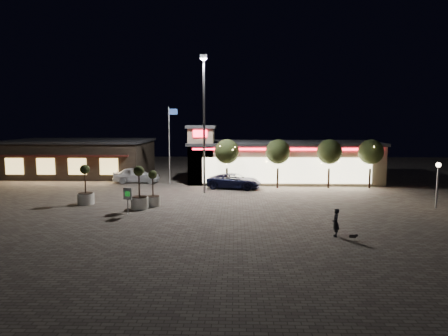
{
  "coord_description": "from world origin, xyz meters",
  "views": [
    {
      "loc": [
        4.79,
        -28.01,
        6.57
      ],
      "look_at": [
        3.86,
        6.0,
        2.54
      ],
      "focal_mm": 32.0,
      "sensor_mm": 36.0,
      "label": 1
    }
  ],
  "objects_px": {
    "pickup_truck": "(234,181)",
    "pedestrian": "(336,223)",
    "valet_sign": "(128,196)",
    "planter_left": "(86,192)",
    "white_sedan": "(137,175)",
    "planter_mid": "(139,196)"
  },
  "relations": [
    {
      "from": "pickup_truck",
      "to": "pedestrian",
      "type": "xyz_separation_m",
      "value": [
        5.81,
        -16.22,
        0.08
      ]
    },
    {
      "from": "pickup_truck",
      "to": "pedestrian",
      "type": "relative_size",
      "value": 3.25
    },
    {
      "from": "pedestrian",
      "to": "planter_mid",
      "type": "height_order",
      "value": "planter_mid"
    },
    {
      "from": "valet_sign",
      "to": "planter_left",
      "type": "bearing_deg",
      "value": 139.89
    },
    {
      "from": "planter_left",
      "to": "valet_sign",
      "type": "xyz_separation_m",
      "value": [
        4.34,
        -3.66,
        0.39
      ]
    },
    {
      "from": "white_sedan",
      "to": "pedestrian",
      "type": "xyz_separation_m",
      "value": [
        16.25,
        -19.54,
        -0.02
      ]
    },
    {
      "from": "pickup_truck",
      "to": "valet_sign",
      "type": "height_order",
      "value": "valet_sign"
    },
    {
      "from": "pickup_truck",
      "to": "planter_mid",
      "type": "height_order",
      "value": "planter_mid"
    },
    {
      "from": "white_sedan",
      "to": "pedestrian",
      "type": "distance_m",
      "value": 25.41
    },
    {
      "from": "pickup_truck",
      "to": "valet_sign",
      "type": "xyz_separation_m",
      "value": [
        -7.4,
        -11.45,
        0.63
      ]
    },
    {
      "from": "white_sedan",
      "to": "pickup_truck",
      "type": "bearing_deg",
      "value": -110.63
    },
    {
      "from": "pickup_truck",
      "to": "planter_left",
      "type": "relative_size",
      "value": 1.66
    },
    {
      "from": "pickup_truck",
      "to": "planter_left",
      "type": "bearing_deg",
      "value": 135.66
    },
    {
      "from": "planter_left",
      "to": "planter_mid",
      "type": "height_order",
      "value": "planter_mid"
    },
    {
      "from": "pedestrian",
      "to": "planter_mid",
      "type": "distance_m",
      "value": 14.65
    },
    {
      "from": "white_sedan",
      "to": "planter_mid",
      "type": "xyz_separation_m",
      "value": [
        3.34,
        -12.62,
        0.18
      ]
    },
    {
      "from": "pickup_truck",
      "to": "pedestrian",
      "type": "distance_m",
      "value": 17.23
    },
    {
      "from": "pickup_truck",
      "to": "planter_mid",
      "type": "distance_m",
      "value": 11.7
    },
    {
      "from": "planter_left",
      "to": "valet_sign",
      "type": "relative_size",
      "value": 1.62
    },
    {
      "from": "pedestrian",
      "to": "valet_sign",
      "type": "xyz_separation_m",
      "value": [
        -13.21,
        4.77,
        0.55
      ]
    },
    {
      "from": "pedestrian",
      "to": "pickup_truck",
      "type": "bearing_deg",
      "value": -153.76
    },
    {
      "from": "pickup_truck",
      "to": "planter_left",
      "type": "xyz_separation_m",
      "value": [
        -11.74,
        -7.79,
        0.25
      ]
    }
  ]
}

